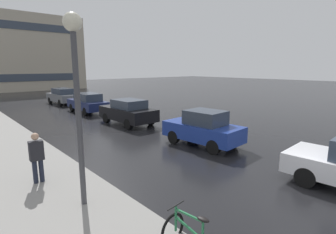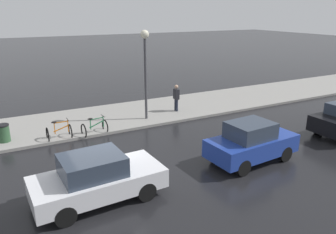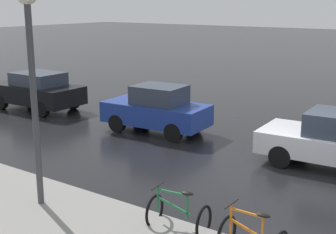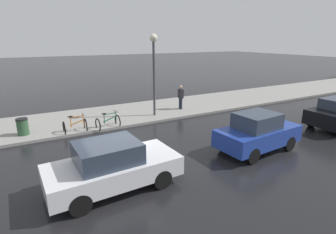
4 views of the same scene
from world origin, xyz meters
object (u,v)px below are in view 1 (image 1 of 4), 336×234
Objects in this scene: car_black at (128,112)px; car_navy at (88,103)px; car_grey at (63,96)px; pedestrian at (37,157)px; car_blue at (203,128)px; streetlamp at (76,75)px.

car_black is 0.96× the size of car_navy.
pedestrian is (-7.35, -18.09, 0.16)m from car_grey.
pedestrian reaches higher than car_navy.
car_black reaches higher than car_navy.
pedestrian is at bearing 175.90° from car_blue.
car_blue is at bearing -89.75° from car_black.
car_black is 9.22m from pedestrian.
pedestrian is 3.36m from streetlamp.
car_blue reaches higher than car_grey.
car_black is 2.45× the size of pedestrian.
car_navy is (-0.09, 12.30, -0.01)m from car_blue.
car_blue reaches higher than car_navy.
car_black is at bearing 90.25° from car_blue.
pedestrian reaches higher than car_grey.
car_grey is 2.46× the size of pedestrian.
car_black is at bearing -89.43° from car_navy.
streetlamp is at bearing -165.98° from car_blue.
pedestrian is at bearing -112.11° from car_grey.
car_navy is 6.32m from car_grey.
car_black is at bearing 39.54° from pedestrian.
car_grey is 21.56m from streetlamp.
car_navy is 15.65m from streetlamp.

